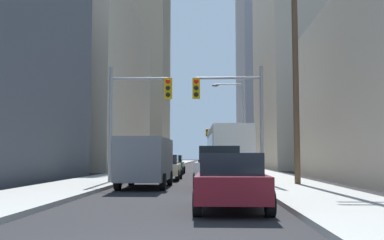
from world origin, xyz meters
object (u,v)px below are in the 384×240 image
at_px(pickup_truck_white, 219,168).
at_px(traffic_signal_far_right, 218,139).
at_px(sedan_maroon, 231,181).
at_px(sedan_beige, 165,167).
at_px(traffic_signal_near_left, 137,105).
at_px(cargo_van_grey, 146,160).
at_px(city_bus, 227,149).
at_px(traffic_signal_near_right, 232,105).
at_px(sedan_green, 172,165).

relative_size(pickup_truck_white, traffic_signal_far_right, 0.90).
bearing_deg(sedan_maroon, sedan_beige, 102.32).
bearing_deg(traffic_signal_near_left, cargo_van_grey, -68.36).
distance_m(sedan_beige, traffic_signal_far_right, 38.58).
xyz_separation_m(city_bus, sedan_maroon, (-0.75, -20.00, -1.16)).
xyz_separation_m(cargo_van_grey, sedan_beige, (0.22, 6.49, -0.52)).
xyz_separation_m(sedan_beige, traffic_signal_near_left, (-0.97, -4.59, 3.24)).
relative_size(city_bus, traffic_signal_near_left, 1.93).
xyz_separation_m(sedan_maroon, sedan_beige, (-3.25, 14.89, 0.00)).
relative_size(sedan_maroon, traffic_signal_near_right, 0.70).
bearing_deg(sedan_beige, cargo_van_grey, -91.95).
bearing_deg(traffic_signal_near_left, sedan_maroon, -67.69).
bearing_deg(sedan_maroon, cargo_van_grey, 112.46).
bearing_deg(city_bus, traffic_signal_near_right, -91.03).
height_order(city_bus, traffic_signal_far_right, traffic_signal_far_right).
bearing_deg(pickup_truck_white, traffic_signal_near_left, 147.83).
distance_m(pickup_truck_white, traffic_signal_near_left, 5.75).
relative_size(sedan_green, traffic_signal_far_right, 0.71).
height_order(city_bus, traffic_signal_near_right, traffic_signal_near_right).
xyz_separation_m(city_bus, sedan_beige, (-4.00, -5.11, -1.16)).
height_order(sedan_beige, traffic_signal_near_left, traffic_signal_near_left).
bearing_deg(sedan_maroon, city_bus, 87.85).
distance_m(cargo_van_grey, sedan_green, 15.10).
distance_m(sedan_maroon, traffic_signal_far_right, 53.23).
relative_size(cargo_van_grey, traffic_signal_far_right, 0.87).
bearing_deg(traffic_signal_far_right, pickup_truck_white, -91.09).
relative_size(city_bus, traffic_signal_near_right, 1.93).
relative_size(pickup_truck_white, sedan_maroon, 1.28).
bearing_deg(cargo_van_grey, sedan_beige, 88.05).
relative_size(pickup_truck_white, traffic_signal_near_right, 0.90).
distance_m(sedan_beige, traffic_signal_near_left, 5.71).
height_order(city_bus, traffic_signal_near_left, traffic_signal_near_left).
height_order(cargo_van_grey, sedan_beige, cargo_van_grey).
relative_size(pickup_truck_white, traffic_signal_near_left, 0.90).
distance_m(sedan_maroon, sedan_green, 23.75).
bearing_deg(traffic_signal_near_right, sedan_green, 107.17).
xyz_separation_m(sedan_beige, sedan_green, (-0.25, 8.60, 0.00)).
height_order(city_bus, sedan_maroon, city_bus).
bearing_deg(pickup_truck_white, cargo_van_grey, 168.40).
bearing_deg(traffic_signal_far_right, sedan_beige, -95.98).
relative_size(sedan_maroon, sedan_beige, 1.00).
xyz_separation_m(sedan_green, traffic_signal_far_right, (4.25, 29.64, 3.24)).
relative_size(sedan_maroon, traffic_signal_far_right, 0.70).
bearing_deg(sedan_maroon, sedan_green, 98.48).
bearing_deg(traffic_signal_near_left, traffic_signal_far_right, 83.37).
bearing_deg(sedan_maroon, pickup_truck_white, 90.83).
distance_m(city_bus, traffic_signal_far_right, 33.19).
bearing_deg(traffic_signal_near_left, sedan_beige, 78.02).
xyz_separation_m(traffic_signal_near_left, traffic_signal_near_right, (4.80, 0.00, 0.02)).
height_order(pickup_truck_white, sedan_green, pickup_truck_white).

